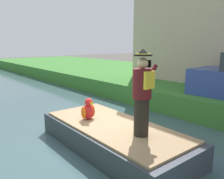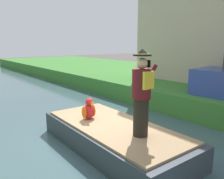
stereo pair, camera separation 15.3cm
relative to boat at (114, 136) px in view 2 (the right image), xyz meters
name	(u,v)px [view 2 (the right image)]	position (x,y,z in m)	size (l,w,h in m)	color
ground_plane	(100,144)	(0.00, 0.57, -0.40)	(80.00, 80.00, 0.00)	#4C4742
canal_water	(100,142)	(0.00, 0.57, -0.35)	(6.35, 48.00, 0.10)	#3D565B
boat	(114,136)	(0.00, 0.00, 0.00)	(1.91, 4.25, 0.61)	#333842
person_pirate	(142,94)	(0.03, -0.89, 1.23)	(0.61, 0.42, 1.85)	black
parrot_plush	(89,110)	(-0.24, 0.74, 0.55)	(0.36, 0.35, 0.57)	red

